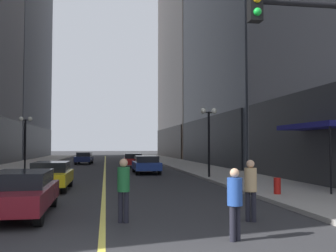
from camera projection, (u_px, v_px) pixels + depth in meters
name	position (u px, v px, depth m)	size (l,w,h in m)	color
ground_plane	(105.00, 166.00, 40.02)	(200.00, 200.00, 0.00)	#2D2D30
sidewalk_left	(21.00, 166.00, 38.73)	(4.50, 78.00, 0.15)	#9E9991
sidewalk_right	(184.00, 164.00, 41.32)	(4.50, 78.00, 0.15)	#9E9991
lane_centre_stripe	(105.00, 166.00, 40.02)	(0.16, 70.00, 0.01)	#E5D64C
storefront_awning_right	(316.00, 126.00, 18.14)	(1.60, 4.92, 3.12)	navy
car_maroon	(20.00, 192.00, 11.72)	(1.88, 4.68, 1.32)	maroon
car_yellow	(51.00, 175.00, 18.39)	(1.78, 4.16, 1.32)	yellow
car_blue	(146.00, 164.00, 28.93)	(1.85, 4.19, 1.32)	navy
car_red	(133.00, 160.00, 37.03)	(1.92, 4.10, 1.32)	#B21919
car_navy	(84.00, 158.00, 43.59)	(1.94, 4.63, 1.32)	#141E4C
pedestrian_in_tan_trench	(251.00, 186.00, 10.85)	(0.47, 0.47, 1.71)	black
pedestrian_in_blue_hoodie	(235.00, 199.00, 8.67)	(0.47, 0.47, 1.60)	black
pedestrian_in_green_parka	(123.00, 185.00, 10.69)	(0.41, 0.41, 1.74)	black
street_lamp_left_far	(25.00, 131.00, 31.76)	(1.06, 0.36, 4.43)	black
street_lamp_right_mid	(209.00, 127.00, 24.35)	(1.06, 0.36, 4.43)	black
fire_hydrant_right	(277.00, 188.00, 15.73)	(0.28, 0.28, 0.80)	red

